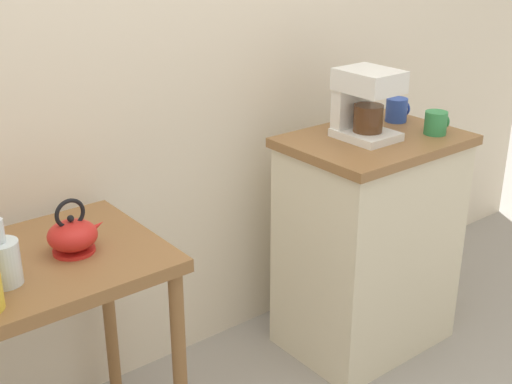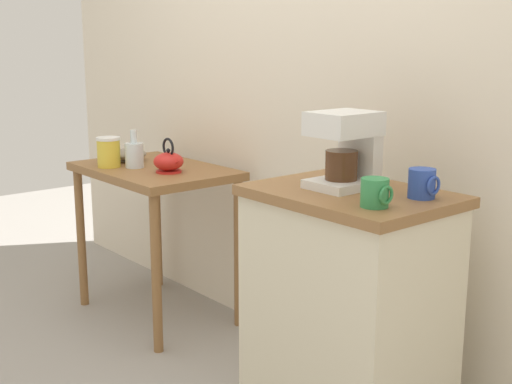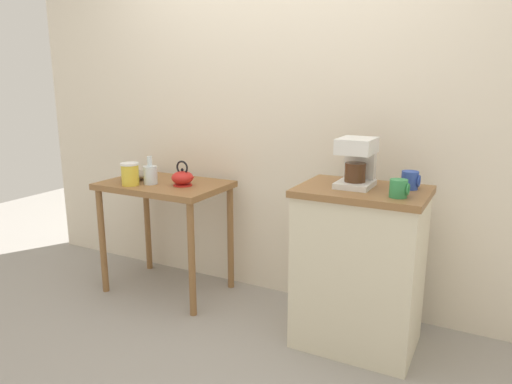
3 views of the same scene
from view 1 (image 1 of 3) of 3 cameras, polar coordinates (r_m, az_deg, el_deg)
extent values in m
cube|color=beige|center=(2.50, -6.60, 15.65)|extent=(4.40, 0.10, 2.80)
cube|color=olive|center=(2.02, -19.49, -6.36)|extent=(0.83, 0.55, 0.04)
cylinder|color=olive|center=(2.18, -6.35, -15.06)|extent=(0.04, 0.04, 0.74)
cylinder|color=olive|center=(2.52, -12.16, -9.74)|extent=(0.04, 0.04, 0.74)
cube|color=beige|center=(2.80, 9.24, -4.55)|extent=(0.64, 0.46, 0.86)
cube|color=olive|center=(2.63, 9.84, 4.22)|extent=(0.67, 0.49, 0.04)
cylinder|color=red|center=(2.04, -14.93, -4.72)|extent=(0.12, 0.12, 0.01)
ellipsoid|color=red|center=(2.02, -15.06, -3.51)|extent=(0.14, 0.14, 0.09)
cone|color=red|center=(2.04, -13.35, -2.91)|extent=(0.07, 0.03, 0.05)
sphere|color=black|center=(2.00, -15.21, -2.14)|extent=(0.02, 0.02, 0.02)
torus|color=black|center=(1.99, -15.26, -1.75)|extent=(0.09, 0.01, 0.09)
cylinder|color=silver|center=(1.91, -20.35, -5.58)|extent=(0.09, 0.09, 0.12)
cube|color=white|center=(2.59, 9.15, 4.74)|extent=(0.18, 0.22, 0.03)
cube|color=white|center=(2.62, 7.93, 7.60)|extent=(0.16, 0.05, 0.26)
cube|color=white|center=(2.54, 9.43, 9.15)|extent=(0.18, 0.22, 0.08)
cylinder|color=#4C2D19|center=(2.57, 9.40, 6.07)|extent=(0.11, 0.11, 0.10)
cylinder|color=#2D4CAD|center=(2.83, 11.64, 6.73)|extent=(0.09, 0.09, 0.09)
torus|color=#2D4CAD|center=(2.86, 12.23, 6.86)|extent=(0.01, 0.06, 0.06)
cylinder|color=#338C4C|center=(2.69, 14.76, 5.60)|extent=(0.09, 0.09, 0.09)
torus|color=#338C4C|center=(2.73, 15.34, 5.75)|extent=(0.01, 0.06, 0.06)
camera|label=2|loc=(3.42, 52.69, 8.81)|focal=48.14mm
camera|label=3|loc=(2.63, 68.00, 3.41)|focal=33.19mm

